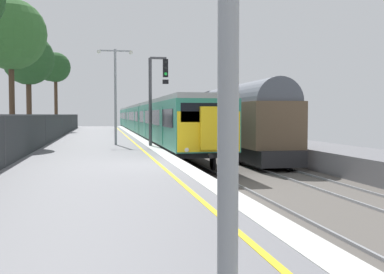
{
  "coord_description": "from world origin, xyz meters",
  "views": [
    {
      "loc": [
        -2.33,
        -16.46,
        1.74
      ],
      "look_at": [
        1.27,
        2.45,
        0.83
      ],
      "focal_mm": 44.73,
      "sensor_mm": 36.0,
      "label": 1
    }
  ],
  "objects": [
    {
      "name": "platform_lamp_mid",
      "position": [
        -1.51,
        11.27,
        3.24
      ],
      "size": [
        2.0,
        0.2,
        5.46
      ],
      "color": "#93999E",
      "rests_on": "ground"
    },
    {
      "name": "commuter_train_at_platform",
      "position": [
        2.1,
        32.64,
        1.27
      ],
      "size": [
        2.83,
        59.8,
        3.81
      ],
      "color": "#2D846B",
      "rests_on": "ground"
    },
    {
      "name": "signal_gantry",
      "position": [
        0.63,
        9.96,
        3.07
      ],
      "size": [
        1.1,
        0.24,
        4.91
      ],
      "color": "#47474C",
      "rests_on": "ground"
    },
    {
      "name": "background_tree_back",
      "position": [
        -7.3,
        11.33,
        6.01
      ],
      "size": [
        3.91,
        3.91,
        8.12
      ],
      "color": "#473323",
      "rests_on": "ground"
    },
    {
      "name": "ground",
      "position": [
        2.64,
        0.0,
        -0.61
      ],
      "size": [
        17.4,
        110.0,
        1.21
      ],
      "color": "slate"
    },
    {
      "name": "platform_back_fence",
      "position": [
        -5.45,
        0.0,
        0.91
      ],
      "size": [
        0.07,
        99.0,
        1.74
      ],
      "color": "#282B2D",
      "rests_on": "ground"
    },
    {
      "name": "background_tree_centre",
      "position": [
        -7.11,
        35.39,
        6.51
      ],
      "size": [
        3.21,
        3.1,
        8.22
      ],
      "color": "#473323",
      "rests_on": "ground"
    },
    {
      "name": "background_tree_right",
      "position": [
        -8.24,
        26.08,
        6.28
      ],
      "size": [
        4.35,
        4.35,
        8.61
      ],
      "color": "#473323",
      "rests_on": "ground"
    },
    {
      "name": "freight_train_adjacent_track",
      "position": [
        6.1,
        26.32,
        1.46
      ],
      "size": [
        2.6,
        43.5,
        4.5
      ],
      "color": "#232326",
      "rests_on": "ground"
    }
  ]
}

